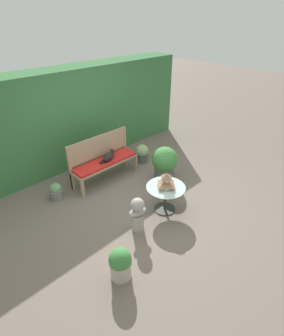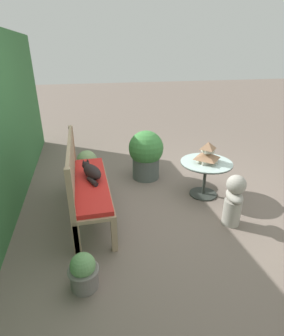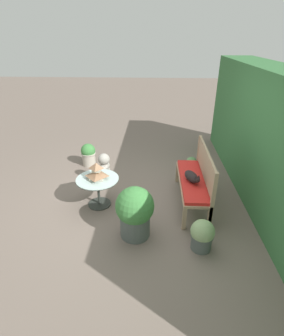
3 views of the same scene
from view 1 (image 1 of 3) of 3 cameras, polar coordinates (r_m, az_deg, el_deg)
name	(u,v)px [view 1 (image 1 of 3)]	position (r m, az deg, el deg)	size (l,w,h in m)	color
ground	(137,197)	(5.36, -1.11, -6.38)	(30.00, 30.00, 0.00)	#75665B
foliage_hedge_back	(70,117)	(6.49, -15.44, 10.60)	(6.40, 0.76, 2.22)	#38703D
garden_bench	(105,163)	(5.74, -8.01, 1.03)	(1.52, 0.43, 0.48)	tan
bench_backrest	(99,148)	(5.75, -9.42, 4.25)	(1.52, 0.06, 0.99)	tan
cat	(109,156)	(5.69, -7.26, 2.57)	(0.47, 0.29, 0.19)	black
patio_table	(166,192)	(4.83, 5.16, -5.18)	(0.72, 0.72, 0.52)	#2D332D
pagoda_birdhouse	(166,181)	(4.70, 5.29, -2.88)	(0.30, 0.30, 0.29)	beige
garden_bust	(138,214)	(4.44, -0.96, -9.92)	(0.35, 0.25, 0.65)	#A39E93
potted_plant_path_edge	(56,191)	(5.50, -18.19, -4.83)	(0.28, 0.28, 0.36)	slate
potted_plant_table_near	(164,164)	(5.68, 4.92, 0.96)	(0.56, 0.56, 0.80)	#4C5651
potted_plant_bench_left	(120,264)	(3.85, -4.73, -20.02)	(0.33, 0.33, 0.51)	#ADA393
potted_plant_bench_right	(142,153)	(6.48, -0.01, 3.25)	(0.33, 0.33, 0.46)	#4C5651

